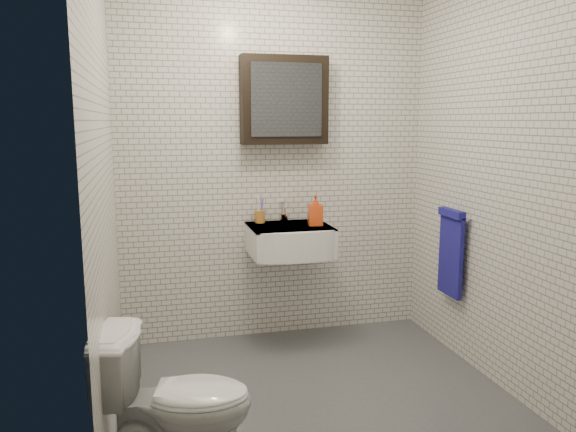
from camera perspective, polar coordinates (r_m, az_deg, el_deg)
The scene contains 9 objects.
ground at distance 3.40m, azimuth 2.68°, elevation -17.58°, with size 2.20×2.00×0.01m, color #46484D.
room_shell at distance 3.03m, azimuth 2.90°, elevation 7.85°, with size 2.22×2.02×2.51m.
washbasin at distance 3.83m, azimuth 0.31°, elevation -2.47°, with size 0.55×0.50×0.20m.
faucet at distance 3.99m, azimuth -0.39°, elevation 0.37°, with size 0.06×0.20×0.15m.
mirror_cabinet at distance 3.93m, azimuth -0.39°, elevation 11.67°, with size 0.60×0.15×0.60m.
towel_rail at distance 3.87m, azimuth 16.23°, elevation -3.24°, with size 0.09×0.30×0.58m.
toothbrush_cup at distance 3.96m, azimuth -2.88°, elevation 0.03°, with size 0.09×0.09×0.20m.
soap_bottle at distance 3.86m, azimuth 2.81°, elevation 0.60°, with size 0.09×0.10×0.21m, color #DA5017.
toilet at distance 2.66m, azimuth -11.26°, elevation -17.97°, with size 0.38×0.66×0.67m, color white.
Camera 1 is at (-0.88, -2.89, 1.56)m, focal length 35.00 mm.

